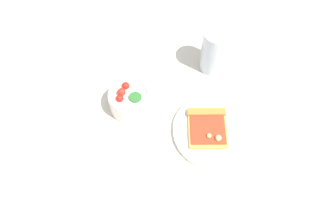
# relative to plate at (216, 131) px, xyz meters

# --- Properties ---
(ground_plane) EXTENTS (2.40, 2.40, 0.00)m
(ground_plane) POSITION_rel_plate_xyz_m (-0.04, 0.01, -0.01)
(ground_plane) COLOR beige
(ground_plane) RESTS_ON ground
(plate) EXTENTS (0.22, 0.22, 0.01)m
(plate) POSITION_rel_plate_xyz_m (0.00, 0.00, 0.00)
(plate) COLOR white
(plate) RESTS_ON ground_plane
(pizza_slice_main) EXTENTS (0.11, 0.12, 0.02)m
(pizza_slice_main) POSITION_rel_plate_xyz_m (-0.02, 0.01, 0.01)
(pizza_slice_main) COLOR gold
(pizza_slice_main) RESTS_ON plate
(salad_bowl) EXTENTS (0.11, 0.11, 0.08)m
(salad_bowl) POSITION_rel_plate_xyz_m (-0.22, 0.10, 0.03)
(salad_bowl) COLOR white
(salad_bowl) RESTS_ON ground_plane
(soda_glass) EXTENTS (0.08, 0.08, 0.14)m
(soda_glass) POSITION_rel_plate_xyz_m (0.03, 0.21, 0.05)
(soda_glass) COLOR silver
(soda_glass) RESTS_ON ground_plane
(paper_napkin) EXTENTS (0.13, 0.13, 0.00)m
(paper_napkin) POSITION_rel_plate_xyz_m (-0.29, -0.10, -0.01)
(paper_napkin) COLOR white
(paper_napkin) RESTS_ON ground_plane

